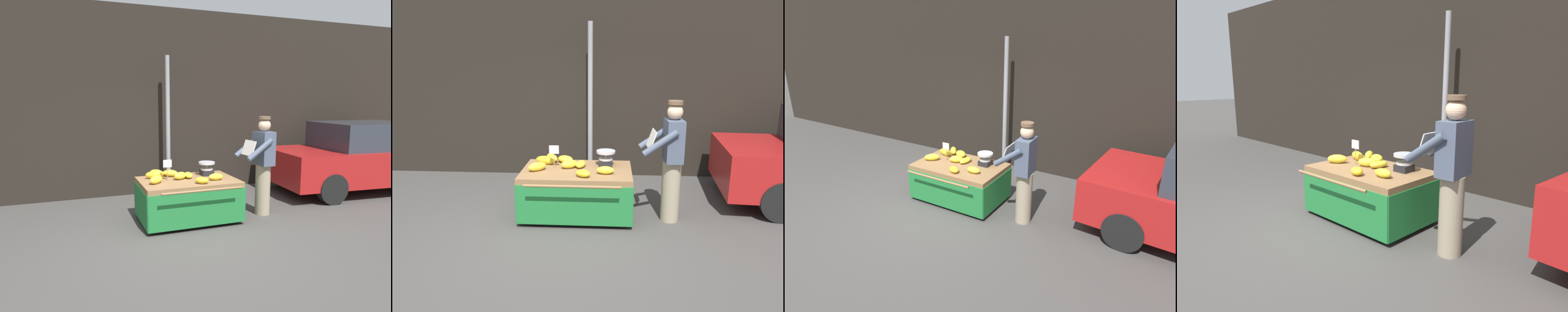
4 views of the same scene
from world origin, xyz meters
The scene contains 16 objects.
ground_plane centered at (0.00, 0.00, 0.00)m, with size 60.00×60.00×0.00m, color #423F3D.
back_wall centered at (0.00, 2.85, 1.93)m, with size 16.00×0.24×3.86m, color black.
street_pole centered at (0.36, 2.34, 1.43)m, with size 0.09×0.09×2.86m, color gray.
banana_cart centered at (0.25, 0.78, 0.51)m, with size 1.60×1.23×0.70m.
weighing_scale centered at (0.67, 0.99, 0.82)m, with size 0.28×0.28×0.23m.
price_sign centered at (-0.08, 0.83, 0.95)m, with size 0.14×0.01×0.34m.
banana_bunch_0 centered at (-0.25, 1.02, 0.76)m, with size 0.11×0.30×0.13m, color gold.
banana_bunch_1 centered at (0.14, 0.84, 0.76)m, with size 0.15×0.25×0.12m, color yellow.
banana_bunch_2 centered at (0.30, 0.90, 0.75)m, with size 0.13×0.28×0.09m, color yellow.
banana_bunch_3 centered at (0.67, 0.59, 0.75)m, with size 0.13×0.24×0.11m, color yellow.
banana_bunch_4 centered at (0.05, 1.12, 0.75)m, with size 0.17×0.26×0.11m, color yellow.
banana_bunch_5 centered at (0.37, 0.44, 0.75)m, with size 0.14×0.21×0.10m, color gold.
banana_bunch_6 centered at (-0.31, 0.68, 0.76)m, with size 0.13×0.28×0.12m, color yellow.
banana_bunch_7 centered at (-0.17, 1.18, 0.76)m, with size 0.12×0.30×0.12m, color yellow.
vendor_person centered at (1.58, 0.66, 0.87)m, with size 0.59×0.53×1.71m.
parked_car centered at (4.46, 1.39, 0.75)m, with size 4.02×2.00×1.51m.
Camera 1 is at (-1.57, -4.56, 1.99)m, focal length 32.40 mm.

